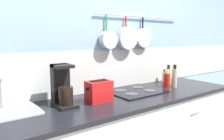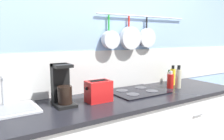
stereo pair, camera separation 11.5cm
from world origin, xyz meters
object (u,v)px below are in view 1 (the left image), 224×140
(bottle_hot_sauce, at_px, (167,80))
(bottle_vinegar, at_px, (175,77))
(toaster, at_px, (99,91))
(bottle_dish_soap, at_px, (164,76))
(coffee_maker, at_px, (63,88))
(bottle_sesame_oil, at_px, (168,76))

(bottle_hot_sauce, xyz_separation_m, bottle_vinegar, (0.08, -0.04, 0.03))
(toaster, distance_m, bottle_dish_soap, 1.12)
(toaster, distance_m, bottle_vinegar, 0.96)
(coffee_maker, height_order, toaster, coffee_maker)
(toaster, relative_size, bottle_vinegar, 0.92)
(bottle_hot_sauce, bearing_deg, toaster, -178.54)
(toaster, relative_size, bottle_hot_sauce, 1.22)
(bottle_hot_sauce, bearing_deg, coffee_maker, 177.25)
(bottle_sesame_oil, height_order, bottle_dish_soap, bottle_sesame_oil)
(bottle_hot_sauce, relative_size, bottle_vinegar, 0.75)
(bottle_hot_sauce, bearing_deg, bottle_sesame_oil, 34.84)
(coffee_maker, xyz_separation_m, toaster, (0.29, -0.08, -0.05))
(bottle_dish_soap, bearing_deg, bottle_sesame_oil, -119.06)
(bottle_dish_soap, bearing_deg, coffee_maker, -173.37)
(bottle_sesame_oil, bearing_deg, bottle_hot_sauce, -145.16)
(bottle_hot_sauce, bearing_deg, bottle_vinegar, -30.35)
(toaster, xyz_separation_m, bottle_dish_soap, (1.10, 0.24, -0.02))
(coffee_maker, distance_m, bottle_sesame_oil, 1.32)
(toaster, bearing_deg, bottle_sesame_oil, 6.91)
(bottle_hot_sauce, bearing_deg, bottle_dish_soap, 45.84)
(coffee_maker, bearing_deg, bottle_dish_soap, 6.63)
(bottle_sesame_oil, bearing_deg, toaster, -173.09)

